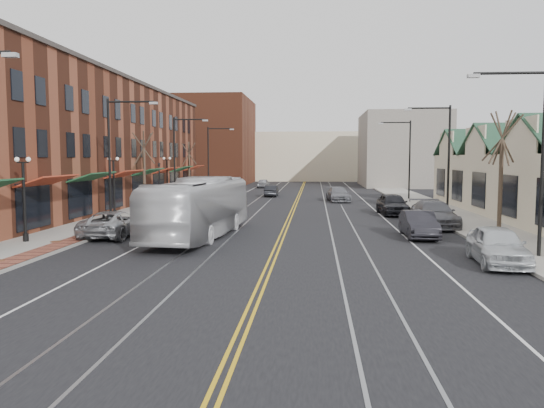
% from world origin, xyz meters
% --- Properties ---
extents(ground, '(160.00, 160.00, 0.00)m').
position_xyz_m(ground, '(0.00, 0.00, 0.00)').
color(ground, black).
rests_on(ground, ground).
extents(sidewalk_left, '(4.00, 120.00, 0.15)m').
position_xyz_m(sidewalk_left, '(-12.00, 20.00, 0.07)').
color(sidewalk_left, gray).
rests_on(sidewalk_left, ground).
extents(sidewalk_right, '(4.00, 120.00, 0.15)m').
position_xyz_m(sidewalk_right, '(12.00, 20.00, 0.07)').
color(sidewalk_right, gray).
rests_on(sidewalk_right, ground).
extents(building_left, '(10.00, 50.00, 11.00)m').
position_xyz_m(building_left, '(-19.00, 27.00, 5.50)').
color(building_left, brown).
rests_on(building_left, ground).
extents(backdrop_left, '(14.00, 18.00, 14.00)m').
position_xyz_m(backdrop_left, '(-16.00, 70.00, 7.00)').
color(backdrop_left, brown).
rests_on(backdrop_left, ground).
extents(backdrop_mid, '(22.00, 14.00, 9.00)m').
position_xyz_m(backdrop_mid, '(0.00, 85.00, 4.50)').
color(backdrop_mid, beige).
rests_on(backdrop_mid, ground).
extents(backdrop_right, '(12.00, 16.00, 11.00)m').
position_xyz_m(backdrop_right, '(15.00, 65.00, 5.50)').
color(backdrop_right, slate).
rests_on(backdrop_right, ground).
extents(streetlight_l_1, '(3.33, 0.25, 8.00)m').
position_xyz_m(streetlight_l_1, '(-11.05, 16.00, 5.03)').
color(streetlight_l_1, black).
rests_on(streetlight_l_1, sidewalk_left).
extents(streetlight_l_2, '(3.33, 0.25, 8.00)m').
position_xyz_m(streetlight_l_2, '(-11.05, 32.00, 5.03)').
color(streetlight_l_2, black).
rests_on(streetlight_l_2, sidewalk_left).
extents(streetlight_l_3, '(3.33, 0.25, 8.00)m').
position_xyz_m(streetlight_l_3, '(-11.05, 48.00, 5.03)').
color(streetlight_l_3, black).
rests_on(streetlight_l_3, sidewalk_left).
extents(streetlight_r_0, '(3.33, 0.25, 8.00)m').
position_xyz_m(streetlight_r_0, '(11.05, 6.00, 5.03)').
color(streetlight_r_0, black).
rests_on(streetlight_r_0, sidewalk_right).
extents(streetlight_r_1, '(3.33, 0.25, 8.00)m').
position_xyz_m(streetlight_r_1, '(11.05, 22.00, 5.03)').
color(streetlight_r_1, black).
rests_on(streetlight_r_1, sidewalk_right).
extents(streetlight_r_2, '(3.33, 0.25, 8.00)m').
position_xyz_m(streetlight_r_2, '(11.05, 38.00, 5.03)').
color(streetlight_r_2, black).
rests_on(streetlight_r_2, sidewalk_right).
extents(lamppost_l_1, '(0.84, 0.28, 4.27)m').
position_xyz_m(lamppost_l_1, '(-12.80, 8.00, 2.20)').
color(lamppost_l_1, black).
rests_on(lamppost_l_1, sidewalk_left).
extents(lamppost_l_2, '(0.84, 0.28, 4.27)m').
position_xyz_m(lamppost_l_2, '(-12.80, 20.00, 2.20)').
color(lamppost_l_2, black).
rests_on(lamppost_l_2, sidewalk_left).
extents(lamppost_l_3, '(0.84, 0.28, 4.27)m').
position_xyz_m(lamppost_l_3, '(-12.80, 34.00, 2.20)').
color(lamppost_l_3, black).
rests_on(lamppost_l_3, sidewalk_left).
extents(tree_left_near, '(1.78, 1.37, 6.48)m').
position_xyz_m(tree_left_near, '(-12.50, 26.00, 3.51)').
color(tree_left_near, '#382B21').
rests_on(tree_left_near, sidewalk_left).
extents(tree_left_far, '(1.66, 1.28, 6.02)m').
position_xyz_m(tree_left_far, '(-12.50, 42.00, 3.28)').
color(tree_left_far, '#382B21').
rests_on(tree_left_far, sidewalk_left).
extents(tree_right_mid, '(1.90, 1.46, 6.93)m').
position_xyz_m(tree_right_mid, '(12.50, 14.00, 3.75)').
color(tree_right_mid, '#382B21').
rests_on(tree_right_mid, sidewalk_right).
extents(manhole_far, '(0.60, 0.60, 0.02)m').
position_xyz_m(manhole_far, '(-11.20, 8.00, 0.16)').
color(manhole_far, '#592D19').
rests_on(manhole_far, sidewalk_left).
extents(traffic_signal, '(0.18, 0.15, 3.80)m').
position_xyz_m(traffic_signal, '(-10.60, 24.00, 2.35)').
color(traffic_signal, black).
rests_on(traffic_signal, sidewalk_left).
extents(transit_bus, '(3.81, 11.99, 3.28)m').
position_xyz_m(transit_bus, '(-4.49, 10.89, 1.64)').
color(transit_bus, silver).
rests_on(transit_bus, ground).
extents(parked_suv, '(2.46, 5.28, 1.46)m').
position_xyz_m(parked_suv, '(-9.30, 10.80, 0.73)').
color(parked_suv, '#999CA0').
rests_on(parked_suv, ground).
extents(parked_car_a, '(2.25, 4.83, 1.60)m').
position_xyz_m(parked_car_a, '(9.30, 4.64, 0.80)').
color(parked_car_a, silver).
rests_on(parked_car_a, ground).
extents(parked_car_b, '(1.58, 4.48, 1.47)m').
position_xyz_m(parked_car_b, '(7.50, 11.82, 0.74)').
color(parked_car_b, '#232228').
rests_on(parked_car_b, ground).
extents(parked_car_c, '(2.47, 5.75, 1.65)m').
position_xyz_m(parked_car_c, '(9.30, 16.40, 0.83)').
color(parked_car_c, slate).
rests_on(parked_car_c, ground).
extents(parked_car_d, '(2.25, 5.01, 1.67)m').
position_xyz_m(parked_car_d, '(7.75, 23.41, 0.83)').
color(parked_car_d, black).
rests_on(parked_car_d, ground).
extents(distant_car_left, '(1.36, 3.90, 1.28)m').
position_xyz_m(distant_car_left, '(-3.06, 41.72, 0.64)').
color(distant_car_left, black).
rests_on(distant_car_left, ground).
extents(distant_car_right, '(2.54, 5.12, 1.43)m').
position_xyz_m(distant_car_right, '(4.14, 35.52, 0.72)').
color(distant_car_right, slate).
rests_on(distant_car_right, ground).
extents(distant_car_far, '(1.82, 3.94, 1.31)m').
position_xyz_m(distant_car_far, '(-5.60, 58.58, 0.65)').
color(distant_car_far, '#9D9EA4').
rests_on(distant_car_far, ground).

